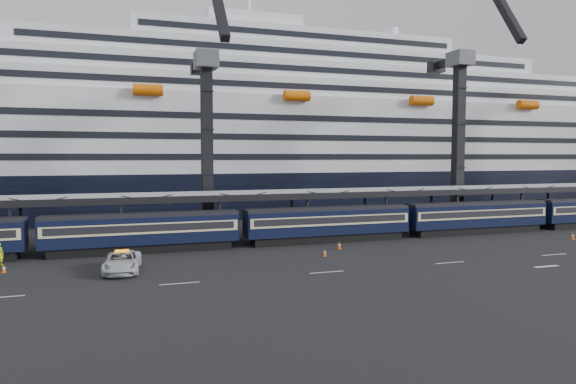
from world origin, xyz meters
The scene contains 12 objects.
ground centered at (0.00, 0.00, 0.00)m, with size 260.00×260.00×0.00m, color black.
lane_markings centered at (8.15, -5.23, 0.01)m, with size 111.00×4.27×0.02m.
train centered at (-4.65, 10.00, 2.20)m, with size 133.05×3.00×4.05m.
canopy centered at (0.00, 14.00, 5.25)m, with size 130.00×6.25×5.53m.
cruise_ship centered at (-1.08, 45.99, 12.34)m, with size 214.09×28.84×34.00m.
crane_dark_near centered at (-20.00, 18.59, 11.93)m, with size 4.50×17.75×35.08m.
crane_dark_mid centered at (15.00, 17.59, 13.36)m, with size 4.50×18.24×39.64m.
pickup_truck centered at (-30.06, 1.46, 0.85)m, with size 2.81×6.09×1.69m, color silver.
traffic_cone_b centered at (-39.35, 4.30, 0.35)m, with size 0.35×0.35×0.70m.
traffic_cone_c centered at (-11.55, 2.35, 0.35)m, with size 0.35×0.35×0.71m.
traffic_cone_d centered at (-8.63, 5.51, 0.39)m, with size 0.40×0.40×0.80m.
traffic_cone_e centered at (19.38, 2.52, 0.42)m, with size 0.42×0.42×0.85m.
Camera 1 is at (-30.24, -42.69, 9.58)m, focal length 32.00 mm.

